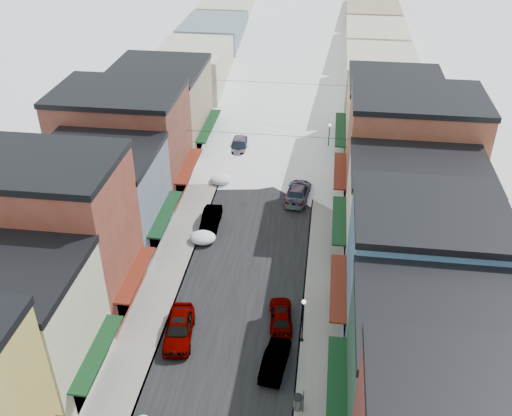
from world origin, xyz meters
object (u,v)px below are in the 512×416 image
(car_silver_sedan, at_px, (179,328))
(car_green_sedan, at_px, (275,360))
(streetlamp_near, at_px, (303,315))
(trash_can, at_px, (298,402))
(car_dark_hatch, at_px, (211,219))

(car_silver_sedan, distance_m, car_green_sedan, 7.51)
(streetlamp_near, bearing_deg, car_silver_sedan, -175.55)
(car_silver_sedan, height_order, trash_can, car_silver_sedan)
(car_green_sedan, bearing_deg, car_dark_hatch, -58.19)
(trash_can, bearing_deg, car_green_sedan, 118.07)
(car_silver_sedan, distance_m, trash_can, 10.47)
(trash_can, height_order, streetlamp_near, streetlamp_near)
(car_dark_hatch, xyz_separation_m, car_green_sedan, (7.82, -16.58, -0.04))
(car_silver_sedan, relative_size, car_green_sedan, 1.17)
(car_silver_sedan, height_order, streetlamp_near, streetlamp_near)
(trash_can, bearing_deg, car_silver_sedan, 149.63)
(trash_can, bearing_deg, car_dark_hatch, 115.74)
(car_green_sedan, height_order, trash_can, car_green_sedan)
(car_dark_hatch, bearing_deg, streetlamp_near, -57.37)
(car_dark_hatch, distance_m, trash_can, 22.12)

